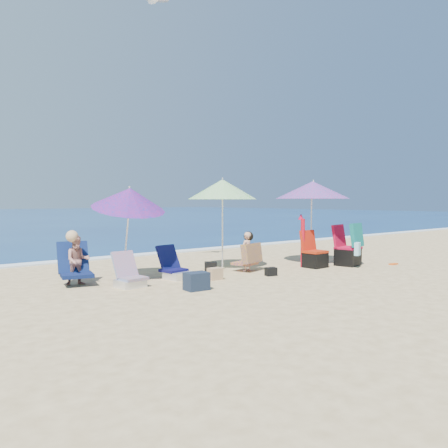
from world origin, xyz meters
TOP-DOWN VIEW (x-y plane):
  - ground at (0.00, 0.00)m, footprint 120.00×120.00m
  - foam at (0.00, 5.10)m, footprint 120.00×0.50m
  - umbrella_turquoise at (2.41, 0.78)m, footprint 1.98×1.98m
  - umbrella_striped at (0.06, 1.50)m, footprint 1.94×1.94m
  - umbrella_blue at (-2.31, 1.54)m, footprint 1.64×1.69m
  - furled_umbrella at (1.79, 0.56)m, footprint 0.18×0.23m
  - chair_navy at (-1.47, 1.18)m, footprint 0.59×0.73m
  - chair_rainbow at (-2.63, 0.95)m, footprint 0.54×0.63m
  - camp_chair_left at (1.98, 0.35)m, footprint 0.53×0.53m
  - camp_chair_right at (2.88, -0.00)m, footprint 0.72×0.90m
  - person_center at (0.32, 0.89)m, footprint 0.69×0.62m
  - person_left at (-3.31, 1.77)m, footprint 0.69×0.83m
  - bag_navy_a at (-1.83, -0.10)m, footprint 0.44×0.33m
  - bag_black_a at (-0.29, 1.50)m, footprint 0.35×0.33m
  - bag_tan at (-0.91, 0.53)m, footprint 0.29×0.22m
  - bag_black_b at (0.31, 0.15)m, footprint 0.26×0.21m
  - orange_item at (3.89, -0.63)m, footprint 0.26×0.13m
  - seagull at (-1.25, 2.37)m, footprint 0.82×0.42m

SIDE VIEW (x-z plane):
  - ground at x=0.00m, z-range 0.00..0.00m
  - orange_item at x=3.89m, z-range 0.00..0.03m
  - foam at x=0.00m, z-range 0.00..0.04m
  - bag_black_b at x=0.31m, z-range 0.00..0.18m
  - bag_black_a at x=-0.29m, z-range 0.00..0.21m
  - bag_tan at x=-0.91m, z-range 0.00..0.24m
  - bag_navy_a at x=-1.83m, z-range 0.00..0.32m
  - chair_rainbow at x=-2.63m, z-range -0.15..0.50m
  - chair_navy at x=-1.47m, z-range -0.16..0.52m
  - camp_chair_left at x=1.98m, z-range -0.18..0.71m
  - camp_chair_right at x=2.88m, z-range -0.15..0.92m
  - person_center at x=0.32m, z-range -0.01..0.90m
  - person_left at x=-3.31m, z-range -0.05..1.00m
  - furled_umbrella at x=1.79m, z-range 0.06..1.36m
  - umbrella_blue at x=-2.31m, z-range 0.65..2.67m
  - umbrella_striped at x=0.06m, z-range 0.80..2.95m
  - umbrella_turquoise at x=2.41m, z-range 0.81..2.95m
  - seagull at x=-1.25m, z-range 6.05..6.20m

